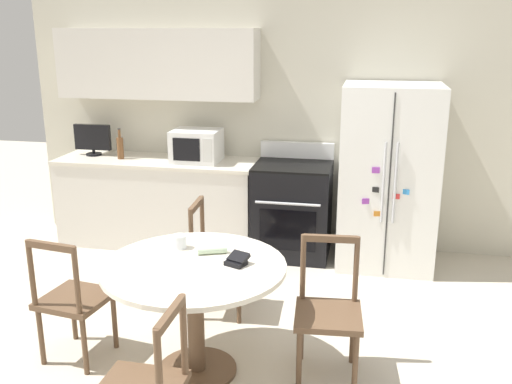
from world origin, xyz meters
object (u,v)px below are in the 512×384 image
at_px(countertop_tv, 93,139).
at_px(wallet, 237,260).
at_px(counter_bottle, 120,147).
at_px(dining_chair_left, 73,300).
at_px(refrigerator, 388,177).
at_px(dining_chair_far, 218,260).
at_px(oven_range, 292,209).
at_px(microwave, 197,146).
at_px(dining_chair_right, 328,313).
at_px(candle_glass, 180,242).

height_order(countertop_tv, wallet, countertop_tv).
bearing_deg(countertop_tv, counter_bottle, -16.34).
bearing_deg(dining_chair_left, counter_bottle, 113.66).
xyz_separation_m(countertop_tv, counter_bottle, (0.35, -0.10, -0.06)).
xyz_separation_m(refrigerator, dining_chair_far, (-1.30, -1.26, -0.42)).
xyz_separation_m(oven_range, microwave, (-0.97, 0.02, 0.59)).
distance_m(counter_bottle, dining_chair_right, 3.07).
bearing_deg(counter_bottle, microwave, 2.79).
bearing_deg(countertop_tv, microwave, -3.16).
bearing_deg(counter_bottle, dining_chair_right, -41.09).
bearing_deg(dining_chair_right, countertop_tv, -43.11).
bearing_deg(oven_range, countertop_tv, 177.76).
bearing_deg(dining_chair_right, refrigerator, -105.93).
height_order(dining_chair_right, wallet, dining_chair_right).
height_order(dining_chair_far, candle_glass, dining_chair_far).
bearing_deg(microwave, dining_chair_far, -67.13).
bearing_deg(dining_chair_far, microwave, -159.85).
xyz_separation_m(counter_bottle, dining_chair_right, (2.27, -1.98, -0.58)).
xyz_separation_m(refrigerator, dining_chair_right, (-0.39, -1.95, -0.42)).
bearing_deg(wallet, microwave, 113.12).
height_order(dining_chair_right, candle_glass, dining_chair_right).
relative_size(dining_chair_far, dining_chair_right, 1.00).
bearing_deg(dining_chair_far, wallet, 20.81).
height_order(candle_glass, wallet, candle_glass).
relative_size(counter_bottle, dining_chair_right, 0.35).
height_order(oven_range, candle_glass, oven_range).
bearing_deg(microwave, oven_range, -1.15).
bearing_deg(counter_bottle, candle_glass, -56.30).
relative_size(oven_range, dining_chair_far, 1.20).
relative_size(microwave, wallet, 2.84).
distance_m(oven_range, countertop_tv, 2.20).
relative_size(countertop_tv, dining_chair_far, 0.43).
bearing_deg(dining_chair_left, oven_range, 69.67).
relative_size(microwave, counter_bottle, 1.48).
xyz_separation_m(microwave, dining_chair_left, (-0.21, -2.17, -0.62)).
bearing_deg(oven_range, dining_chair_far, -107.42).
xyz_separation_m(counter_bottle, wallet, (1.70, -2.08, -0.23)).
bearing_deg(oven_range, refrigerator, -3.07).
distance_m(microwave, wallet, 2.32).
distance_m(refrigerator, microwave, 1.88).
height_order(refrigerator, dining_chair_far, refrigerator).
xyz_separation_m(oven_range, counter_bottle, (-1.76, -0.02, 0.55)).
xyz_separation_m(dining_chair_far, dining_chair_right, (0.91, -0.69, 0.00)).
xyz_separation_m(countertop_tv, wallet, (2.05, -2.18, -0.28)).
relative_size(oven_range, wallet, 6.62).
distance_m(oven_range, dining_chair_far, 1.37).
xyz_separation_m(dining_chair_far, dining_chair_left, (-0.77, -0.85, 0.00)).
height_order(refrigerator, microwave, refrigerator).
relative_size(refrigerator, oven_range, 1.58).
bearing_deg(dining_chair_far, candle_glass, -11.77).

